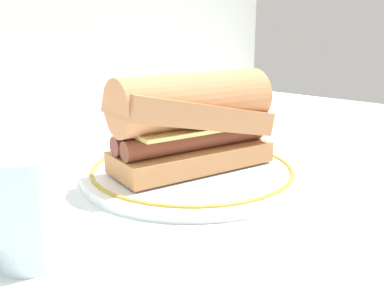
# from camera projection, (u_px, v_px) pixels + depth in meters

# --- Properties ---
(ground_plane) EXTENTS (1.50, 1.50, 0.00)m
(ground_plane) POSITION_uv_depth(u_px,v_px,m) (172.00, 179.00, 0.57)
(ground_plane) COLOR silver
(plate) EXTENTS (0.29, 0.29, 0.01)m
(plate) POSITION_uv_depth(u_px,v_px,m) (192.00, 171.00, 0.58)
(plate) COLOR white
(plate) RESTS_ON ground_plane
(sausage_sandwich) EXTENTS (0.22, 0.13, 0.12)m
(sausage_sandwich) POSITION_uv_depth(u_px,v_px,m) (192.00, 119.00, 0.56)
(sausage_sandwich) COLOR tan
(sausage_sandwich) RESTS_ON plate
(drinking_glass) EXTENTS (0.06, 0.06, 0.09)m
(drinking_glass) POSITION_uv_depth(u_px,v_px,m) (30.00, 218.00, 0.36)
(drinking_glass) COLOR silver
(drinking_glass) RESTS_ON ground_plane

